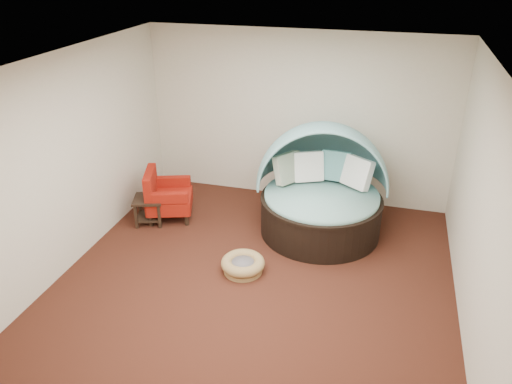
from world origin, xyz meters
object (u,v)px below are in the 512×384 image
(red_armchair, at_px, (166,196))
(side_table, at_px, (149,207))
(pet_basket, at_px, (243,265))
(canopy_daybed, at_px, (322,183))

(red_armchair, xyz_separation_m, side_table, (-0.19, -0.24, -0.10))
(side_table, bearing_deg, pet_basket, -26.02)
(canopy_daybed, bearing_deg, side_table, -178.56)
(canopy_daybed, distance_m, side_table, 2.69)
(canopy_daybed, height_order, side_table, canopy_daybed)
(canopy_daybed, height_order, red_armchair, canopy_daybed)
(red_armchair, bearing_deg, canopy_daybed, -11.73)
(pet_basket, relative_size, red_armchair, 0.86)
(canopy_daybed, xyz_separation_m, side_table, (-2.59, -0.53, -0.49))
(canopy_daybed, distance_m, red_armchair, 2.46)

